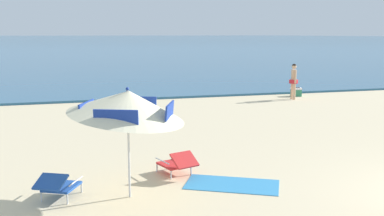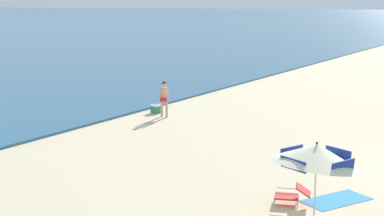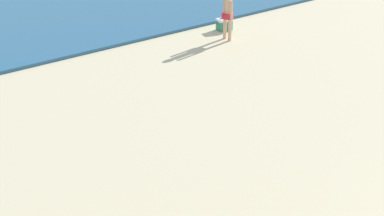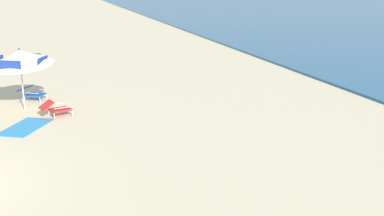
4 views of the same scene
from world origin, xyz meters
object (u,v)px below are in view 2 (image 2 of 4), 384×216
Objects in this scene: beach_towel at (336,200)px; beach_umbrella_striped_main at (317,154)px; cooler_box at (157,108)px; lounge_chair_under_umbrella at (292,194)px; person_standing_near_shore at (164,96)px.

beach_umbrella_striped_main is at bearing -177.37° from beach_towel.
cooler_box is 0.32× the size of beach_towel.
cooler_box is 13.04m from beach_towel.
lounge_chair_under_umbrella reaches higher than cooler_box.
beach_umbrella_striped_main is 1.60× the size of beach_towel.
cooler_box is at bearing 50.02° from lounge_chair_under_umbrella.
lounge_chair_under_umbrella is 12.88m from cooler_box.
beach_towel is at bearing 2.63° from beach_umbrella_striped_main.
person_standing_near_shore reaches higher than lounge_chair_under_umbrella.
beach_umbrella_striped_main reaches higher than person_standing_near_shore.
beach_towel is (-7.39, -10.73, -0.20)m from cooler_box.
beach_umbrella_striped_main is 1.80× the size of person_standing_near_shore.
person_standing_near_shore is at bearing -126.29° from cooler_box.
beach_umbrella_striped_main is at bearing -130.99° from cooler_box.
person_standing_near_shore is (8.79, 9.98, -0.78)m from beach_umbrella_striped_main.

